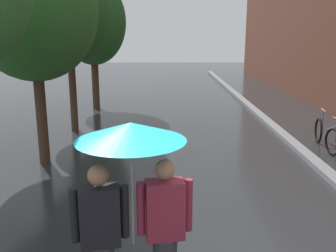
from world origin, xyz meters
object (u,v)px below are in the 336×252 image
(street_tree_2, at_px, (69,14))
(couple_under_umbrella, at_px, (133,192))
(street_tree_3, at_px, (93,22))
(street_tree_1, at_px, (33,10))

(street_tree_2, bearing_deg, couple_under_umbrella, -71.99)
(couple_under_umbrella, bearing_deg, street_tree_3, 102.57)
(street_tree_1, bearing_deg, street_tree_2, 90.76)
(street_tree_2, distance_m, street_tree_3, 3.71)
(street_tree_3, height_order, couple_under_umbrella, street_tree_3)
(street_tree_1, xyz_separation_m, street_tree_3, (-0.05, 6.82, -0.00))
(street_tree_2, relative_size, couple_under_umbrella, 2.40)
(street_tree_2, xyz_separation_m, street_tree_3, (-0.01, 3.71, -0.11))
(street_tree_1, distance_m, couple_under_umbrella, 5.90)
(street_tree_1, xyz_separation_m, street_tree_2, (-0.04, 3.11, 0.11))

